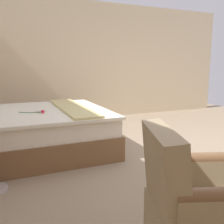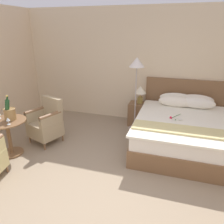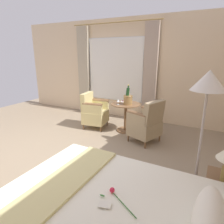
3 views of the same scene
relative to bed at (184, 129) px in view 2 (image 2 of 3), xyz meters
name	(u,v)px [view 2 (image 2 of 3)]	position (x,y,z in m)	size (l,w,h in m)	color
ground_plane	(98,208)	(-1.07, -2.16, -0.36)	(7.98, 7.98, 0.00)	gray
wall_headboard_side	(144,67)	(-1.07, 1.14, 1.03)	(6.35, 0.12, 2.78)	beige
bed	(184,129)	(0.00, 0.00, 0.00)	(1.93, 2.26, 1.16)	brown
nightstand	(139,114)	(-1.06, 0.73, -0.07)	(0.54, 0.39, 0.57)	brown
bedside_lamp	(140,91)	(-1.06, 0.73, 0.51)	(0.28, 0.28, 0.42)	olive
floor_lamp_brass	(137,70)	(-1.12, 0.43, 1.07)	(0.35, 0.35, 1.70)	#B4A9A6
side_table_round	(9,134)	(-3.15, -1.37, 0.07)	(0.70, 0.70, 0.69)	brown
champagne_bucket	(10,113)	(-3.11, -1.29, 0.47)	(0.22, 0.22, 0.47)	#9A7544
wine_glass_near_edge	(8,120)	(-2.99, -1.49, 0.43)	(0.07, 0.07, 0.13)	white
armchair_by_window	(46,123)	(-2.76, -0.71, 0.08)	(0.73, 0.73, 0.94)	brown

